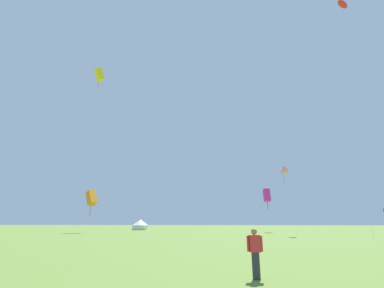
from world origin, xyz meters
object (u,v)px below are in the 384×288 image
object	(u,v)px
kite_magenta_box	(267,195)
kite_red_parafoil	(343,5)
festival_tent_left	(140,224)
kite_pink_delta	(283,171)
person_spectator	(255,254)
kite_orange_box	(92,198)
kite_yellow_box	(99,75)

from	to	relation	value
kite_magenta_box	kite_red_parafoil	bearing A→B (deg)	-63.70
kite_red_parafoil	festival_tent_left	xyz separation A→B (m)	(-42.53, 33.56, -34.81)
festival_tent_left	kite_pink_delta	bearing A→B (deg)	-39.81
kite_pink_delta	person_spectator	world-z (taller)	kite_pink_delta
person_spectator	festival_tent_left	distance (m)	66.19
kite_pink_delta	kite_orange_box	xyz separation A→B (m)	(-36.37, 6.90, -3.37)
kite_red_parafoil	kite_yellow_box	xyz separation A→B (m)	(-48.80, 15.32, -0.67)
kite_yellow_box	festival_tent_left	world-z (taller)	kite_yellow_box
kite_red_parafoil	kite_pink_delta	bearing A→B (deg)	146.79
kite_red_parafoil	festival_tent_left	bearing A→B (deg)	141.72
kite_magenta_box	kite_yellow_box	xyz separation A→B (m)	(-37.74, -7.05, 27.97)
kite_orange_box	festival_tent_left	distance (m)	20.92
kite_red_parafoil	kite_pink_delta	distance (m)	29.06
kite_magenta_box	kite_pink_delta	distance (m)	15.69
kite_yellow_box	festival_tent_left	size ratio (longest dim) A/B	9.15
kite_red_parafoil	kite_orange_box	distance (m)	57.12
kite_yellow_box	person_spectator	xyz separation A→B (m)	(29.52, -43.73, -34.75)
kite_red_parafoil	kite_orange_box	xyz separation A→B (m)	(-46.88, 13.78, -29.58)
kite_orange_box	festival_tent_left	world-z (taller)	kite_orange_box
kite_red_parafoil	kite_orange_box	size ratio (longest dim) A/B	4.43
kite_red_parafoil	kite_pink_delta	world-z (taller)	kite_red_parafoil
kite_red_parafoil	festival_tent_left	size ratio (longest dim) A/B	9.06
kite_magenta_box	kite_pink_delta	xyz separation A→B (m)	(0.55, -15.49, 2.43)
kite_pink_delta	festival_tent_left	xyz separation A→B (m)	(-32.02, 26.68, -8.60)
kite_magenta_box	person_spectator	size ratio (longest dim) A/B	5.23
kite_magenta_box	person_spectator	world-z (taller)	kite_magenta_box
kite_yellow_box	kite_orange_box	world-z (taller)	kite_yellow_box
kite_red_parafoil	person_spectator	world-z (taller)	kite_red_parafoil
festival_tent_left	kite_orange_box	bearing A→B (deg)	-102.41
kite_red_parafoil	person_spectator	size ratio (longest dim) A/B	21.29
kite_magenta_box	festival_tent_left	size ratio (longest dim) A/B	2.22
person_spectator	festival_tent_left	xyz separation A→B (m)	(-23.25, 61.97, 0.62)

